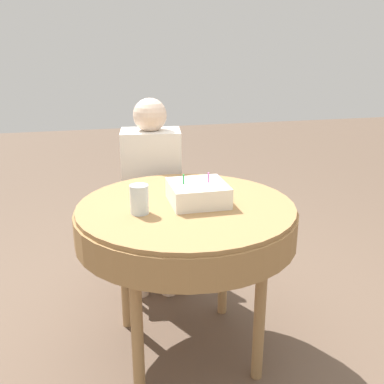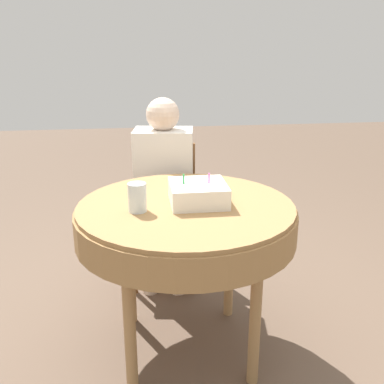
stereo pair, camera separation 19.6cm
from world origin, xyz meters
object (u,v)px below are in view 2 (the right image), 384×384
(person, at_px, (164,178))
(drinking_glass, at_px, (137,197))
(chair, at_px, (166,208))
(birthday_cake, at_px, (198,193))

(person, xyz_separation_m, drinking_glass, (-0.16, -0.74, 0.14))
(chair, xyz_separation_m, drinking_glass, (-0.17, -0.83, 0.36))
(birthday_cake, bearing_deg, chair, 97.09)
(person, xyz_separation_m, birthday_cake, (0.11, -0.67, 0.12))
(person, bearing_deg, birthday_cake, -72.70)
(person, relative_size, birthday_cake, 4.64)
(person, height_order, birthday_cake, person)
(chair, bearing_deg, birthday_cake, -74.67)
(birthday_cake, distance_m, drinking_glass, 0.28)
(birthday_cake, relative_size, drinking_glass, 2.00)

